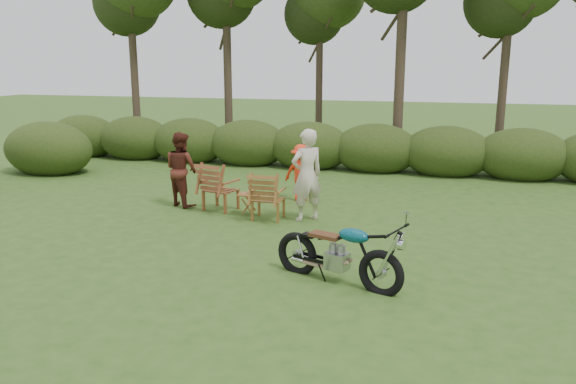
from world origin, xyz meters
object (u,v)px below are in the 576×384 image
(cup, at_px, (251,191))
(adult_a, at_px, (307,220))
(motorcycle, at_px, (337,282))
(adult_b, at_px, (183,205))
(child, at_px, (301,200))
(side_table, at_px, (249,205))
(lawn_chair_right, at_px, (268,219))
(lawn_chair_left, at_px, (221,210))

(cup, distance_m, adult_a, 1.31)
(motorcycle, relative_size, adult_b, 1.19)
(adult_a, bearing_deg, motorcycle, 69.80)
(child, bearing_deg, motorcycle, 123.23)
(motorcycle, xyz_separation_m, child, (-1.80, 4.62, 0.00))
(cup, distance_m, child, 1.76)
(adult_b, bearing_deg, side_table, -166.21)
(motorcycle, distance_m, adult_b, 5.42)
(cup, distance_m, adult_b, 1.86)
(motorcycle, height_order, lawn_chair_right, motorcycle)
(adult_a, bearing_deg, lawn_chair_right, -31.23)
(side_table, bearing_deg, child, 66.07)
(motorcycle, relative_size, side_table, 4.23)
(motorcycle, height_order, lawn_chair_left, motorcycle)
(side_table, height_order, child, child)
(lawn_chair_right, xyz_separation_m, adult_b, (-2.19, 0.53, 0.00))
(cup, height_order, adult_a, adult_a)
(adult_b, xyz_separation_m, child, (2.40, 1.20, 0.00))
(cup, bearing_deg, lawn_chair_right, -21.43)
(motorcycle, distance_m, side_table, 3.95)
(motorcycle, xyz_separation_m, lawn_chair_right, (-2.02, 2.89, 0.00))
(side_table, distance_m, child, 1.73)
(lawn_chair_right, relative_size, child, 0.75)
(lawn_chair_left, height_order, child, child)
(lawn_chair_left, xyz_separation_m, child, (1.43, 1.32, 0.00))
(lawn_chair_right, height_order, side_table, lawn_chair_right)
(adult_b, bearing_deg, lawn_chair_left, -161.19)
(side_table, bearing_deg, lawn_chair_right, -18.17)
(adult_a, distance_m, adult_b, 2.98)
(lawn_chair_left, height_order, cup, cup)
(motorcycle, relative_size, lawn_chair_left, 1.88)
(motorcycle, xyz_separation_m, lawn_chair_left, (-3.23, 3.30, 0.00))
(lawn_chair_left, height_order, side_table, lawn_chair_left)
(side_table, distance_m, adult_b, 1.76)
(lawn_chair_left, bearing_deg, adult_b, 5.75)
(lawn_chair_right, height_order, adult_b, adult_b)
(lawn_chair_right, xyz_separation_m, child, (0.22, 1.72, 0.00))
(child, bearing_deg, cup, 78.99)
(lawn_chair_right, bearing_deg, cup, -23.10)
(lawn_chair_left, distance_m, child, 1.95)
(side_table, bearing_deg, lawn_chair_left, 161.41)
(adult_a, bearing_deg, adult_b, -49.80)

